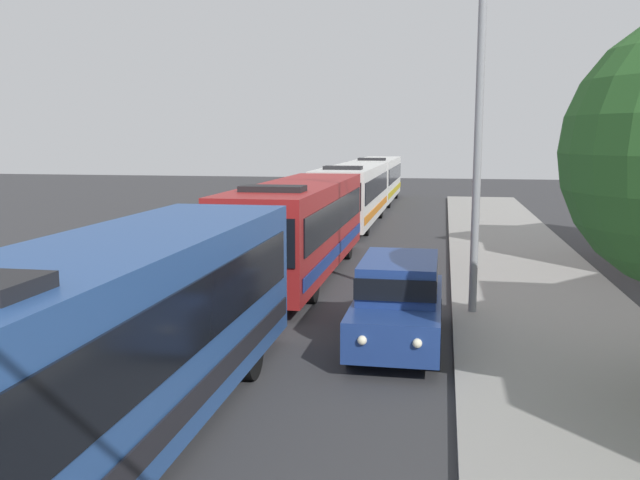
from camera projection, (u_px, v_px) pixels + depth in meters
name	position (u px, v px, depth m)	size (l,w,h in m)	color
bus_lead	(117.00, 334.00, 9.76)	(2.58, 10.89, 3.21)	#284C8C
bus_second_in_line	(300.00, 224.00, 22.09)	(2.58, 11.88, 3.21)	maroon
bus_middle	(353.00, 193.00, 34.81)	(2.58, 11.94, 3.21)	silver
bus_fourth_in_line	(377.00, 178.00, 47.15)	(2.58, 12.00, 3.21)	silver
white_suv	(399.00, 298.00, 14.78)	(1.86, 4.96, 1.90)	navy
streetlamp_mid	(480.00, 95.00, 16.31)	(5.03, 0.28, 8.99)	gray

